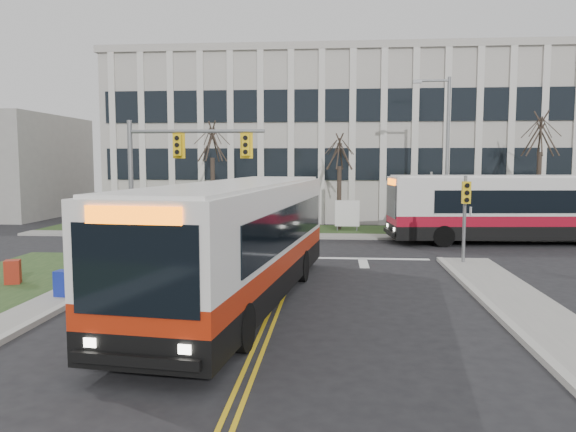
# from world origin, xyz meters

# --- Properties ---
(ground) EXTENTS (120.00, 120.00, 0.00)m
(ground) POSITION_xyz_m (0.00, 0.00, 0.00)
(ground) COLOR black
(ground) RESTS_ON ground
(sidewalk_cross) EXTENTS (44.00, 1.60, 0.14)m
(sidewalk_cross) POSITION_xyz_m (5.00, 15.20, 0.07)
(sidewalk_cross) COLOR #9E9B93
(sidewalk_cross) RESTS_ON ground
(building_lawn) EXTENTS (44.00, 5.00, 0.12)m
(building_lawn) POSITION_xyz_m (5.00, 18.00, 0.06)
(building_lawn) COLOR #26411B
(building_lawn) RESTS_ON ground
(office_building) EXTENTS (40.00, 16.00, 12.00)m
(office_building) POSITION_xyz_m (5.00, 30.00, 6.00)
(office_building) COLOR #B8B3AA
(office_building) RESTS_ON ground
(mast_arm_signal) EXTENTS (6.11, 0.38, 6.20)m
(mast_arm_signal) POSITION_xyz_m (-5.62, 7.16, 4.26)
(mast_arm_signal) COLOR slate
(mast_arm_signal) RESTS_ON ground
(signal_pole_near) EXTENTS (0.34, 0.39, 3.80)m
(signal_pole_near) POSITION_xyz_m (7.20, 6.90, 2.50)
(signal_pole_near) COLOR slate
(signal_pole_near) RESTS_ON ground
(signal_pole_far) EXTENTS (0.34, 0.39, 3.80)m
(signal_pole_far) POSITION_xyz_m (7.20, 15.40, 2.50)
(signal_pole_far) COLOR slate
(signal_pole_far) RESTS_ON ground
(streetlight) EXTENTS (2.15, 0.25, 9.20)m
(streetlight) POSITION_xyz_m (8.03, 16.20, 5.19)
(streetlight) COLOR slate
(streetlight) RESTS_ON ground
(directory_sign) EXTENTS (1.50, 0.12, 2.00)m
(directory_sign) POSITION_xyz_m (2.50, 17.50, 1.17)
(directory_sign) COLOR slate
(directory_sign) RESTS_ON ground
(tree_left) EXTENTS (1.80, 1.80, 7.70)m
(tree_left) POSITION_xyz_m (-6.00, 18.00, 5.51)
(tree_left) COLOR #42352B
(tree_left) RESTS_ON ground
(tree_mid) EXTENTS (1.80, 1.80, 6.82)m
(tree_mid) POSITION_xyz_m (2.00, 18.20, 4.88)
(tree_mid) COLOR #42352B
(tree_mid) RESTS_ON ground
(tree_right) EXTENTS (1.80, 1.80, 8.25)m
(tree_right) POSITION_xyz_m (14.00, 18.00, 5.91)
(tree_right) COLOR #42352B
(tree_right) RESTS_ON ground
(bus_main) EXTENTS (4.58, 14.04, 3.67)m
(bus_main) POSITION_xyz_m (-1.18, -0.08, 1.84)
(bus_main) COLOR silver
(bus_main) RESTS_ON ground
(bus_cross) EXTENTS (13.60, 4.13, 3.57)m
(bus_cross) POSITION_xyz_m (11.43, 13.82, 1.79)
(bus_cross) COLOR silver
(bus_cross) RESTS_ON ground
(newspaper_box_blue) EXTENTS (0.53, 0.49, 0.95)m
(newspaper_box_blue) POSITION_xyz_m (-6.80, -0.23, 0.47)
(newspaper_box_blue) COLOR navy
(newspaper_box_blue) RESTS_ON ground
(newspaper_box_red) EXTENTS (0.62, 0.59, 0.95)m
(newspaper_box_red) POSITION_xyz_m (-9.50, 1.42, 0.47)
(newspaper_box_red) COLOR maroon
(newspaper_box_red) RESTS_ON ground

